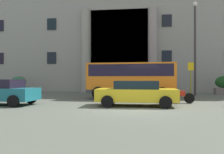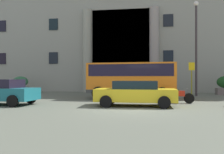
{
  "view_description": "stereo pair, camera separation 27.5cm",
  "coord_description": "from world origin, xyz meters",
  "px_view_note": "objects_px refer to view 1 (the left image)",
  "views": [
    {
      "loc": [
        0.49,
        -11.16,
        1.5
      ],
      "look_at": [
        -1.51,
        4.63,
        1.56
      ],
      "focal_mm": 37.2,
      "sensor_mm": 36.0,
      "label": 1
    },
    {
      "loc": [
        0.76,
        -11.12,
        1.5
      ],
      "look_at": [
        -1.51,
        4.63,
        1.56
      ],
      "focal_mm": 37.2,
      "sensor_mm": 36.0,
      "label": 2
    }
  ],
  "objects_px": {
    "bus_stop_sign": "(191,76)",
    "hedge_planter_far_east": "(224,86)",
    "orange_minibus": "(132,77)",
    "hedge_planter_east": "(135,86)",
    "lamppost_plaza_centre": "(195,41)",
    "parked_coupe_end": "(136,93)",
    "motorcycle_near_kerb": "(177,95)",
    "parked_hatchback_near": "(0,92)",
    "hedge_planter_west": "(18,85)"
  },
  "relations": [
    {
      "from": "bus_stop_sign",
      "to": "hedge_planter_far_east",
      "type": "xyz_separation_m",
      "value": [
        3.54,
        3.38,
        -0.85
      ]
    },
    {
      "from": "orange_minibus",
      "to": "hedge_planter_east",
      "type": "bearing_deg",
      "value": 93.61
    },
    {
      "from": "hedge_planter_west",
      "to": "parked_coupe_end",
      "type": "bearing_deg",
      "value": -38.09
    },
    {
      "from": "bus_stop_sign",
      "to": "motorcycle_near_kerb",
      "type": "relative_size",
      "value": 1.4
    },
    {
      "from": "hedge_planter_east",
      "to": "orange_minibus",
      "type": "bearing_deg",
      "value": -90.63
    },
    {
      "from": "orange_minibus",
      "to": "bus_stop_sign",
      "type": "height_order",
      "value": "bus_stop_sign"
    },
    {
      "from": "hedge_planter_far_east",
      "to": "hedge_planter_west",
      "type": "bearing_deg",
      "value": 179.73
    },
    {
      "from": "parked_hatchback_near",
      "to": "motorcycle_near_kerb",
      "type": "distance_m",
      "value": 10.15
    },
    {
      "from": "motorcycle_near_kerb",
      "to": "parked_hatchback_near",
      "type": "bearing_deg",
      "value": -161.33
    },
    {
      "from": "hedge_planter_far_east",
      "to": "parked_hatchback_near",
      "type": "height_order",
      "value": "hedge_planter_far_east"
    },
    {
      "from": "orange_minibus",
      "to": "hedge_planter_east",
      "type": "distance_m",
      "value": 4.98
    },
    {
      "from": "lamppost_plaza_centre",
      "to": "bus_stop_sign",
      "type": "bearing_deg",
      "value": -113.02
    },
    {
      "from": "hedge_planter_far_east",
      "to": "lamppost_plaza_centre",
      "type": "xyz_separation_m",
      "value": [
        -2.87,
        -1.81,
        3.74
      ]
    },
    {
      "from": "bus_stop_sign",
      "to": "lamppost_plaza_centre",
      "type": "bearing_deg",
      "value": 66.98
    },
    {
      "from": "orange_minibus",
      "to": "parked_hatchback_near",
      "type": "relative_size",
      "value": 1.51
    },
    {
      "from": "hedge_planter_west",
      "to": "lamppost_plaza_centre",
      "type": "relative_size",
      "value": 0.22
    },
    {
      "from": "hedge_planter_east",
      "to": "parked_coupe_end",
      "type": "bearing_deg",
      "value": -87.73
    },
    {
      "from": "bus_stop_sign",
      "to": "hedge_planter_west",
      "type": "xyz_separation_m",
      "value": [
        -15.97,
        3.47,
        -0.86
      ]
    },
    {
      "from": "hedge_planter_east",
      "to": "parked_hatchback_near",
      "type": "height_order",
      "value": "hedge_planter_east"
    },
    {
      "from": "hedge_planter_east",
      "to": "parked_hatchback_near",
      "type": "xyz_separation_m",
      "value": [
        -7.18,
        -9.55,
        -0.02
      ]
    },
    {
      "from": "orange_minibus",
      "to": "lamppost_plaza_centre",
      "type": "bearing_deg",
      "value": 36.94
    },
    {
      "from": "parked_coupe_end",
      "to": "motorcycle_near_kerb",
      "type": "distance_m",
      "value": 2.94
    },
    {
      "from": "bus_stop_sign",
      "to": "lamppost_plaza_centre",
      "type": "height_order",
      "value": "lamppost_plaza_centre"
    },
    {
      "from": "orange_minibus",
      "to": "motorcycle_near_kerb",
      "type": "distance_m",
      "value": 3.88
    },
    {
      "from": "orange_minibus",
      "to": "bus_stop_sign",
      "type": "distance_m",
      "value": 4.75
    },
    {
      "from": "orange_minibus",
      "to": "motorcycle_near_kerb",
      "type": "xyz_separation_m",
      "value": [
        2.79,
        -2.48,
        -1.08
      ]
    },
    {
      "from": "hedge_planter_far_east",
      "to": "hedge_planter_east",
      "type": "bearing_deg",
      "value": -178.8
    },
    {
      "from": "motorcycle_near_kerb",
      "to": "hedge_planter_far_east",
      "type": "bearing_deg",
      "value": 61.97
    },
    {
      "from": "parked_hatchback_near",
      "to": "hedge_planter_far_east",
      "type": "bearing_deg",
      "value": 35.83
    },
    {
      "from": "hedge_planter_west",
      "to": "motorcycle_near_kerb",
      "type": "distance_m",
      "value": 16.24
    },
    {
      "from": "parked_coupe_end",
      "to": "lamppost_plaza_centre",
      "type": "bearing_deg",
      "value": 57.94
    },
    {
      "from": "motorcycle_near_kerb",
      "to": "hedge_planter_east",
      "type": "bearing_deg",
      "value": 116.7
    },
    {
      "from": "hedge_planter_far_east",
      "to": "hedge_planter_west",
      "type": "distance_m",
      "value": 19.51
    },
    {
      "from": "hedge_planter_far_east",
      "to": "lamppost_plaza_centre",
      "type": "bearing_deg",
      "value": -147.85
    },
    {
      "from": "hedge_planter_far_east",
      "to": "bus_stop_sign",
      "type": "bearing_deg",
      "value": -136.37
    },
    {
      "from": "hedge_planter_far_east",
      "to": "lamppost_plaza_centre",
      "type": "height_order",
      "value": "lamppost_plaza_centre"
    },
    {
      "from": "parked_hatchback_near",
      "to": "motorcycle_near_kerb",
      "type": "relative_size",
      "value": 2.17
    },
    {
      "from": "hedge_planter_west",
      "to": "parked_coupe_end",
      "type": "xyz_separation_m",
      "value": [
        11.95,
        -9.37,
        -0.09
      ]
    },
    {
      "from": "hedge_planter_far_east",
      "to": "hedge_planter_west",
      "type": "relative_size",
      "value": 0.96
    },
    {
      "from": "motorcycle_near_kerb",
      "to": "orange_minibus",
      "type": "bearing_deg",
      "value": 144.75
    },
    {
      "from": "bus_stop_sign",
      "to": "parked_coupe_end",
      "type": "relative_size",
      "value": 0.63
    },
    {
      "from": "lamppost_plaza_centre",
      "to": "orange_minibus",
      "type": "bearing_deg",
      "value": -147.3
    },
    {
      "from": "bus_stop_sign",
      "to": "parked_hatchback_near",
      "type": "relative_size",
      "value": 0.65
    },
    {
      "from": "orange_minibus",
      "to": "hedge_planter_east",
      "type": "xyz_separation_m",
      "value": [
        0.05,
        4.92,
        -0.78
      ]
    },
    {
      "from": "parked_hatchback_near",
      "to": "parked_coupe_end",
      "type": "distance_m",
      "value": 7.56
    },
    {
      "from": "hedge_planter_east",
      "to": "lamppost_plaza_centre",
      "type": "relative_size",
      "value": 0.21
    },
    {
      "from": "motorcycle_near_kerb",
      "to": "lamppost_plaza_centre",
      "type": "xyz_separation_m",
      "value": [
        2.32,
        5.76,
        4.09
      ]
    },
    {
      "from": "orange_minibus",
      "to": "hedge_planter_far_east",
      "type": "height_order",
      "value": "orange_minibus"
    },
    {
      "from": "parked_coupe_end",
      "to": "hedge_planter_far_east",
      "type": "bearing_deg",
      "value": 50.86
    },
    {
      "from": "hedge_planter_west",
      "to": "parked_hatchback_near",
      "type": "relative_size",
      "value": 0.42
    }
  ]
}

